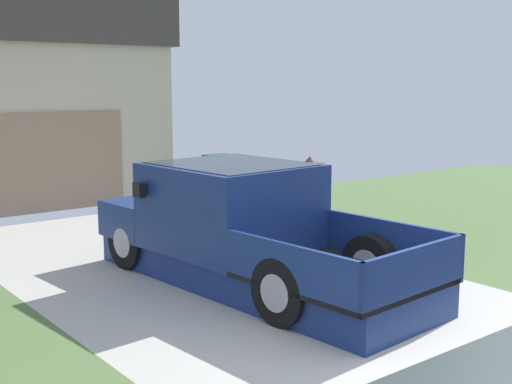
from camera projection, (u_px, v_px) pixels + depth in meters
name	position (u px, v px, depth m)	size (l,w,h in m)	color
pickup_truck	(237.00, 228.00, 9.35)	(2.33, 5.27, 1.63)	navy
person_with_hat	(309.00, 202.00, 10.42)	(0.47, 0.47, 1.62)	black
handbag	(311.00, 254.00, 10.24)	(0.37, 0.16, 0.45)	beige
wheeled_trash_bin	(222.00, 178.00, 15.08)	(0.60, 0.72, 1.13)	#286B38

